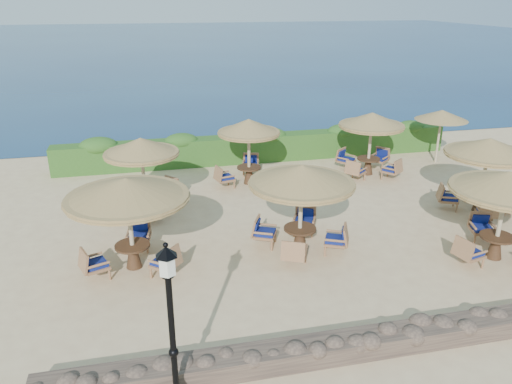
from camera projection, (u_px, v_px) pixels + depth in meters
name	position (u px, v px, depth m)	size (l,w,h in m)	color
ground	(308.00, 226.00, 16.43)	(120.00, 120.00, 0.00)	#DBBC8B
sea	(171.00, 42.00, 79.93)	(160.00, 160.00, 0.00)	#0C254D
hedge	(259.00, 148.00, 22.74)	(18.00, 0.90, 1.20)	#234C18
stone_wall	(399.00, 338.00, 10.73)	(15.00, 0.65, 0.44)	brown
lamp_post	(172.00, 336.00, 8.71)	(0.44, 0.44, 3.31)	black
extra_parasol	(442.00, 115.00, 21.95)	(2.30, 2.30, 2.41)	#C4B28A
cafe_set_0	(128.00, 201.00, 13.23)	(3.33, 3.33, 2.65)	#C4B28A
cafe_set_1	(301.00, 190.00, 14.27)	(3.09, 3.09, 2.65)	#C4B28A
cafe_set_2	(506.00, 195.00, 13.74)	(3.10, 3.10, 2.65)	#C4B28A
cafe_set_3	(142.00, 161.00, 16.96)	(2.72, 2.72, 2.65)	#C4B28A
cafe_set_4	(249.00, 140.00, 19.51)	(2.68, 2.69, 2.65)	#C4B28A
cafe_set_5	(371.00, 133.00, 20.57)	(2.71, 2.71, 2.65)	#C4B28A
cafe_set_6	(487.00, 161.00, 16.92)	(2.90, 2.90, 2.65)	#C4B28A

